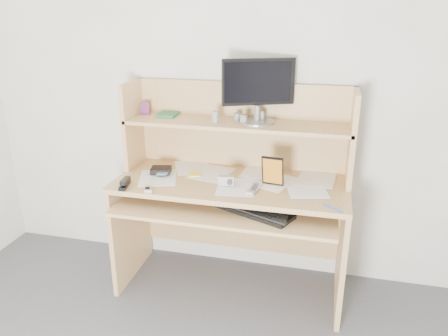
% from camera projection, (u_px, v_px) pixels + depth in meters
% --- Properties ---
extents(back_wall, '(3.60, 0.04, 2.50)m').
position_uv_depth(back_wall, '(243.00, 89.00, 2.75)').
color(back_wall, silver).
rests_on(back_wall, floor).
extents(desk, '(1.40, 0.70, 1.30)m').
position_uv_depth(desk, '(234.00, 185.00, 2.72)').
color(desk, tan).
rests_on(desk, floor).
extents(paper_clutter, '(1.32, 0.54, 0.01)m').
position_uv_depth(paper_clutter, '(231.00, 181.00, 2.63)').
color(paper_clutter, white).
rests_on(paper_clutter, desk).
extents(keyboard, '(0.47, 0.33, 0.03)m').
position_uv_depth(keyboard, '(254.00, 210.00, 2.45)').
color(keyboard, black).
rests_on(keyboard, desk).
extents(tv_remote, '(0.08, 0.16, 0.02)m').
position_uv_depth(tv_remote, '(254.00, 189.00, 2.49)').
color(tv_remote, '#9F9F9A').
rests_on(tv_remote, paper_clutter).
extents(flip_phone, '(0.07, 0.09, 0.02)m').
position_uv_depth(flip_phone, '(148.00, 189.00, 2.49)').
color(flip_phone, silver).
rests_on(flip_phone, paper_clutter).
extents(stapler, '(0.06, 0.14, 0.04)m').
position_uv_depth(stapler, '(124.00, 183.00, 2.54)').
color(stapler, black).
rests_on(stapler, paper_clutter).
extents(wallet, '(0.14, 0.12, 0.03)m').
position_uv_depth(wallet, '(161.00, 170.00, 2.75)').
color(wallet, black).
rests_on(wallet, paper_clutter).
extents(sticky_note_pad, '(0.08, 0.08, 0.01)m').
position_uv_depth(sticky_note_pad, '(195.00, 174.00, 2.73)').
color(sticky_note_pad, yellow).
rests_on(sticky_note_pad, desk).
extents(digital_camera, '(0.10, 0.05, 0.06)m').
position_uv_depth(digital_camera, '(226.00, 181.00, 2.55)').
color(digital_camera, '#A1A1A3').
rests_on(digital_camera, paper_clutter).
extents(game_case, '(0.13, 0.03, 0.18)m').
position_uv_depth(game_case, '(273.00, 171.00, 2.53)').
color(game_case, black).
rests_on(game_case, paper_clutter).
extents(blue_pen, '(0.10, 0.09, 0.01)m').
position_uv_depth(blue_pen, '(333.00, 208.00, 2.27)').
color(blue_pen, blue).
rests_on(blue_pen, paper_clutter).
extents(card_box, '(0.06, 0.03, 0.08)m').
position_uv_depth(card_box, '(145.00, 109.00, 2.82)').
color(card_box, '#A6162A').
rests_on(card_box, desk).
extents(shelf_book, '(0.12, 0.16, 0.02)m').
position_uv_depth(shelf_book, '(168.00, 114.00, 2.81)').
color(shelf_book, '#307848').
rests_on(shelf_book, desk).
extents(chip_stack_a, '(0.05, 0.05, 0.06)m').
position_uv_depth(chip_stack_a, '(243.00, 119.00, 2.60)').
color(chip_stack_a, black).
rests_on(chip_stack_a, desk).
extents(chip_stack_b, '(0.05, 0.05, 0.07)m').
position_uv_depth(chip_stack_b, '(215.00, 117.00, 2.63)').
color(chip_stack_b, white).
rests_on(chip_stack_b, desk).
extents(chip_stack_c, '(0.04, 0.04, 0.05)m').
position_uv_depth(chip_stack_c, '(237.00, 117.00, 2.68)').
color(chip_stack_c, black).
rests_on(chip_stack_c, desk).
extents(chip_stack_d, '(0.04, 0.04, 0.06)m').
position_uv_depth(chip_stack_d, '(261.00, 116.00, 2.66)').
color(chip_stack_d, white).
rests_on(chip_stack_d, desk).
extents(monitor, '(0.41, 0.24, 0.38)m').
position_uv_depth(monitor, '(258.00, 89.00, 2.58)').
color(monitor, '#98999D').
rests_on(monitor, desk).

